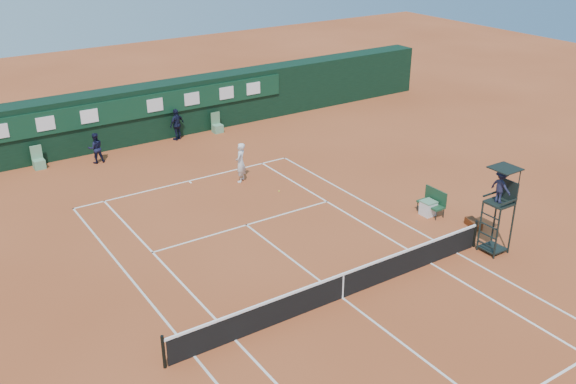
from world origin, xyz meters
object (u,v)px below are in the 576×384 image
at_px(tennis_net, 343,285).
at_px(player, 241,163).
at_px(umpire_chair, 501,193).
at_px(cooler, 428,208).
at_px(player_bench, 433,201).

xyz_separation_m(tennis_net, player, (2.09, 10.49, 0.45)).
bearing_deg(umpire_chair, player, 112.47).
relative_size(umpire_chair, player, 1.79).
xyz_separation_m(tennis_net, cooler, (6.90, 2.97, -0.18)).
height_order(tennis_net, cooler, tennis_net).
xyz_separation_m(umpire_chair, player_bench, (0.46, 3.62, -1.86)).
bearing_deg(tennis_net, umpire_chair, -5.57).
height_order(umpire_chair, player, umpire_chair).
bearing_deg(player, tennis_net, 36.27).
bearing_deg(player, player_bench, 81.47).
relative_size(cooler, player, 0.34).
height_order(tennis_net, player_bench, same).
relative_size(player_bench, cooler, 1.86).
distance_m(umpire_chair, player_bench, 4.10).
bearing_deg(player_bench, cooler, 179.18).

